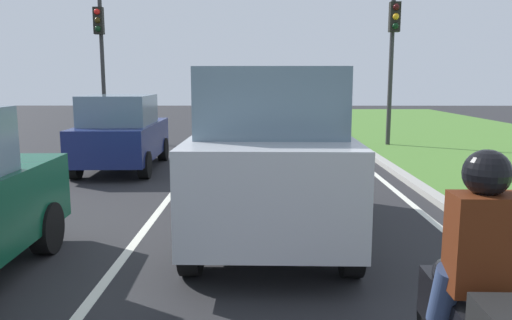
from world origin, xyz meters
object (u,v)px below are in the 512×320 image
(car_hatchback_far, at_px, (122,133))
(traffic_light_overhead_left, at_px, (101,46))
(traffic_light_near_right, at_px, (393,44))
(car_suv_ahead, at_px, (271,152))
(rider_person, at_px, (482,241))

(car_hatchback_far, bearing_deg, traffic_light_overhead_left, 109.00)
(traffic_light_near_right, relative_size, traffic_light_overhead_left, 0.98)
(car_hatchback_far, distance_m, traffic_light_overhead_left, 6.66)
(car_suv_ahead, relative_size, rider_person, 3.89)
(car_hatchback_far, bearing_deg, rider_person, -64.69)
(car_suv_ahead, height_order, rider_person, car_suv_ahead)
(rider_person, relative_size, traffic_light_overhead_left, 0.23)
(car_hatchback_far, relative_size, rider_person, 3.22)
(car_suv_ahead, distance_m, car_hatchback_far, 6.16)
(car_hatchback_far, relative_size, traffic_light_overhead_left, 0.76)
(rider_person, height_order, traffic_light_near_right, traffic_light_near_right)
(rider_person, distance_m, traffic_light_near_right, 13.60)
(rider_person, xyz_separation_m, traffic_light_overhead_left, (-6.83, 14.79, 2.09))
(rider_person, bearing_deg, traffic_light_overhead_left, 116.19)
(car_suv_ahead, bearing_deg, car_hatchback_far, 125.00)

